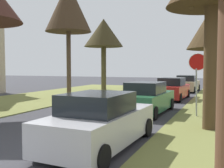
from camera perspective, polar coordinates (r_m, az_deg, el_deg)
The scene contains 7 objects.
stop_sign_far at distance 12.87m, azimuth 17.71°, elevation 2.68°, with size 0.82×0.77×2.90m.
street_tree_left_mid_b at distance 20.70m, azimuth -9.31°, elevation 15.82°, with size 3.39×3.39×8.58m.
street_tree_left_far at distance 27.62m, azimuth -1.80°, elevation 10.67°, with size 3.96×3.96×7.20m.
parked_sedan_silver at distance 7.80m, azimuth -2.50°, elevation -8.06°, with size 2.08×4.46×1.57m.
parked_sedan_green at distance 13.66m, azimuth 7.38°, elevation -3.12°, with size 2.08×4.46×1.57m.
parked_sedan_red at distance 20.05m, azimuth 12.70°, elevation -1.08°, with size 2.08×4.46×1.57m.
parked_sedan_tan at distance 26.87m, azimuth 15.71°, elevation 0.01°, with size 2.08×4.46×1.57m.
Camera 1 is at (5.72, -2.03, 2.28)m, focal length 42.94 mm.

